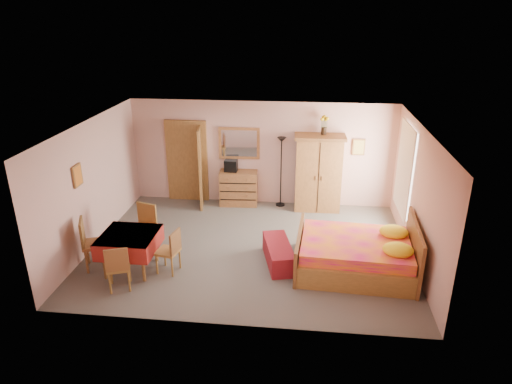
# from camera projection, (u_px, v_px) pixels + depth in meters

# --- Properties ---
(floor) EXTENTS (6.50, 6.50, 0.00)m
(floor) POSITION_uv_depth(u_px,v_px,m) (250.00, 248.00, 9.51)
(floor) COLOR #67625B
(floor) RESTS_ON ground
(ceiling) EXTENTS (6.50, 6.50, 0.00)m
(ceiling) POSITION_uv_depth(u_px,v_px,m) (249.00, 126.00, 8.54)
(ceiling) COLOR brown
(ceiling) RESTS_ON wall_back
(wall_back) EXTENTS (6.50, 0.10, 2.60)m
(wall_back) POSITION_uv_depth(u_px,v_px,m) (262.00, 153.00, 11.33)
(wall_back) COLOR #CFA096
(wall_back) RESTS_ON floor
(wall_front) EXTENTS (6.50, 0.10, 2.60)m
(wall_front) POSITION_uv_depth(u_px,v_px,m) (228.00, 253.00, 6.72)
(wall_front) COLOR #CFA096
(wall_front) RESTS_ON floor
(wall_left) EXTENTS (0.10, 5.00, 2.60)m
(wall_left) POSITION_uv_depth(u_px,v_px,m) (92.00, 184.00, 9.36)
(wall_left) COLOR #CFA096
(wall_left) RESTS_ON floor
(wall_right) EXTENTS (0.10, 5.00, 2.60)m
(wall_right) POSITION_uv_depth(u_px,v_px,m) (418.00, 197.00, 8.70)
(wall_right) COLOR #CFA096
(wall_right) RESTS_ON floor
(doorway) EXTENTS (1.06, 0.12, 2.15)m
(doorway) POSITION_uv_depth(u_px,v_px,m) (187.00, 162.00, 11.60)
(doorway) COLOR #9E6B35
(doorway) RESTS_ON floor
(window) EXTENTS (0.08, 1.40, 1.95)m
(window) POSITION_uv_depth(u_px,v_px,m) (405.00, 169.00, 9.75)
(window) COLOR white
(window) RESTS_ON wall_right
(picture_left) EXTENTS (0.04, 0.32, 0.42)m
(picture_left) POSITION_uv_depth(u_px,v_px,m) (77.00, 176.00, 8.65)
(picture_left) COLOR orange
(picture_left) RESTS_ON wall_left
(picture_back) EXTENTS (0.30, 0.04, 0.40)m
(picture_back) POSITION_uv_depth(u_px,v_px,m) (359.00, 147.00, 10.97)
(picture_back) COLOR #D8BF59
(picture_back) RESTS_ON wall_back
(chest_of_drawers) EXTENTS (0.96, 0.52, 0.88)m
(chest_of_drawers) POSITION_uv_depth(u_px,v_px,m) (239.00, 188.00, 11.50)
(chest_of_drawers) COLOR brown
(chest_of_drawers) RESTS_ON floor
(wall_mirror) EXTENTS (1.02, 0.10, 0.80)m
(wall_mirror) POSITION_uv_depth(u_px,v_px,m) (239.00, 143.00, 11.28)
(wall_mirror) COLOR silver
(wall_mirror) RESTS_ON wall_back
(stereo) EXTENTS (0.32, 0.24, 0.29)m
(stereo) POSITION_uv_depth(u_px,v_px,m) (231.00, 166.00, 11.29)
(stereo) COLOR black
(stereo) RESTS_ON chest_of_drawers
(floor_lamp) EXTENTS (0.28, 0.28, 1.77)m
(floor_lamp) POSITION_uv_depth(u_px,v_px,m) (281.00, 172.00, 11.27)
(floor_lamp) COLOR black
(floor_lamp) RESTS_ON floor
(wardrobe) EXTENTS (1.22, 0.65, 1.88)m
(wardrobe) POSITION_uv_depth(u_px,v_px,m) (318.00, 173.00, 11.04)
(wardrobe) COLOR #A76D38
(wardrobe) RESTS_ON floor
(sunflower_vase) EXTENTS (0.19, 0.19, 0.46)m
(sunflower_vase) POSITION_uv_depth(u_px,v_px,m) (324.00, 125.00, 10.69)
(sunflower_vase) COLOR gold
(sunflower_vase) RESTS_ON wardrobe
(bed) EXTENTS (2.31, 1.87, 1.02)m
(bed) POSITION_uv_depth(u_px,v_px,m) (355.00, 246.00, 8.56)
(bed) COLOR #E1156A
(bed) RESTS_ON floor
(bench) EXTENTS (0.73, 1.29, 0.41)m
(bench) POSITION_uv_depth(u_px,v_px,m) (278.00, 253.00, 8.90)
(bench) COLOR maroon
(bench) RESTS_ON floor
(dining_table) EXTENTS (1.02, 1.02, 0.75)m
(dining_table) POSITION_uv_depth(u_px,v_px,m) (131.00, 252.00, 8.61)
(dining_table) COLOR maroon
(dining_table) RESTS_ON floor
(chair_south) EXTENTS (0.51, 0.51, 0.88)m
(chair_south) POSITION_uv_depth(u_px,v_px,m) (119.00, 266.00, 8.01)
(chair_south) COLOR olive
(chair_south) RESTS_ON floor
(chair_north) EXTENTS (0.56, 0.56, 0.99)m
(chair_north) POSITION_uv_depth(u_px,v_px,m) (142.00, 229.00, 9.21)
(chair_north) COLOR #AE7E3A
(chair_north) RESTS_ON floor
(chair_west) EXTENTS (0.61, 0.61, 1.02)m
(chair_west) POSITION_uv_depth(u_px,v_px,m) (96.00, 243.00, 8.64)
(chair_west) COLOR #9C6235
(chair_west) RESTS_ON floor
(chair_east) EXTENTS (0.46, 0.46, 0.86)m
(chair_east) POSITION_uv_depth(u_px,v_px,m) (168.00, 251.00, 8.53)
(chair_east) COLOR #AF803B
(chair_east) RESTS_ON floor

